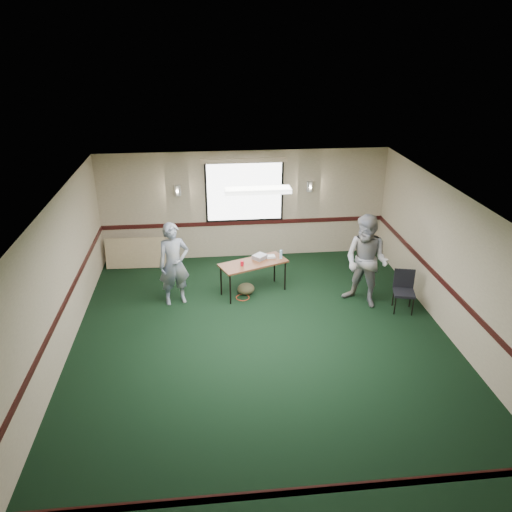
{
  "coord_description": "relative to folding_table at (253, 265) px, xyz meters",
  "views": [
    {
      "loc": [
        -0.94,
        -7.63,
        5.27
      ],
      "look_at": [
        0.0,
        1.3,
        1.2
      ],
      "focal_mm": 35.0,
      "sensor_mm": 36.0,
      "label": 1
    }
  ],
  "objects": [
    {
      "name": "conference_chair",
      "position": [
        2.99,
        -1.02,
        -0.18
      ],
      "size": [
        0.5,
        0.52,
        0.85
      ],
      "rotation": [
        0.0,
        0.0,
        -0.24
      ],
      "color": "black",
      "rests_on": "ground"
    },
    {
      "name": "room_shell",
      "position": [
        -0.02,
        0.11,
        0.91
      ],
      "size": [
        8.0,
        8.02,
        8.0
      ],
      "color": "tan",
      "rests_on": "ground"
    },
    {
      "name": "game_console",
      "position": [
        0.41,
        0.21,
        0.08
      ],
      "size": [
        0.19,
        0.16,
        0.04
      ],
      "primitive_type": "cube",
      "rotation": [
        0.0,
        0.0,
        0.08
      ],
      "color": "silver",
      "rests_on": "folding_table"
    },
    {
      "name": "folded_table",
      "position": [
        -2.69,
        1.58,
        -0.3
      ],
      "size": [
        1.45,
        0.27,
        0.74
      ],
      "primitive_type": "cube",
      "rotation": [
        -0.21,
        0.0,
        -0.04
      ],
      "color": "tan",
      "rests_on": "ground"
    },
    {
      "name": "water_bottle",
      "position": [
        0.62,
        0.13,
        0.15
      ],
      "size": [
        0.06,
        0.06,
        0.2
      ],
      "primitive_type": "cylinder",
      "color": "#92C6EF",
      "rests_on": "folding_table"
    },
    {
      "name": "cable_coil",
      "position": [
        -0.26,
        -0.23,
        -0.66
      ],
      "size": [
        0.32,
        0.32,
        0.01
      ],
      "primitive_type": "torus",
      "rotation": [
        0.0,
        0.0,
        -0.1
      ],
      "color": "red",
      "rests_on": "ground"
    },
    {
      "name": "projector",
      "position": [
        0.16,
        0.17,
        0.1
      ],
      "size": [
        0.35,
        0.35,
        0.09
      ],
      "primitive_type": "cube",
      "rotation": [
        0.0,
        0.0,
        0.75
      ],
      "color": "gray",
      "rests_on": "folding_table"
    },
    {
      "name": "folding_table",
      "position": [
        0.0,
        0.0,
        0.0
      ],
      "size": [
        1.56,
        1.08,
        0.73
      ],
      "rotation": [
        0.0,
        0.0,
        0.39
      ],
      "color": "#5B2D1A",
      "rests_on": "ground"
    },
    {
      "name": "red_cup",
      "position": [
        -0.25,
        -0.14,
        0.11
      ],
      "size": [
        0.07,
        0.07,
        0.11
      ],
      "primitive_type": "cylinder",
      "color": "#B60C1B",
      "rests_on": "folding_table"
    },
    {
      "name": "person_right",
      "position": [
        2.24,
        -0.74,
        0.31
      ],
      "size": [
        1.2,
        1.19,
        1.96
      ],
      "primitive_type": "imported",
      "rotation": [
        0.0,
        0.0,
        -0.76
      ],
      "color": "#6F7EAC",
      "rests_on": "ground"
    },
    {
      "name": "ground",
      "position": [
        -0.02,
        -2.02,
        -0.67
      ],
      "size": [
        8.0,
        8.0,
        0.0
      ],
      "primitive_type": "plane",
      "color": "black",
      "rests_on": "ground"
    },
    {
      "name": "duffel_bag",
      "position": [
        -0.17,
        -0.08,
        -0.54
      ],
      "size": [
        0.4,
        0.31,
        0.27
      ],
      "primitive_type": "ellipsoid",
      "rotation": [
        0.0,
        0.0,
        -0.07
      ],
      "color": "#49432A",
      "rests_on": "ground"
    },
    {
      "name": "person_left",
      "position": [
        -1.67,
        -0.25,
        0.21
      ],
      "size": [
        0.73,
        0.58,
        1.77
      ],
      "primitive_type": "imported",
      "rotation": [
        0.0,
        0.0,
        0.26
      ],
      "color": "#394A7F",
      "rests_on": "ground"
    }
  ]
}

